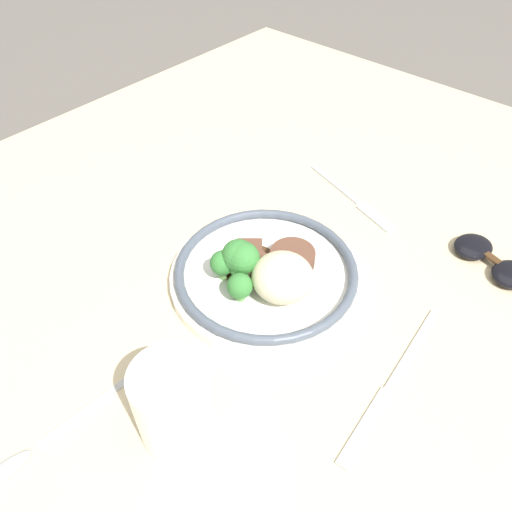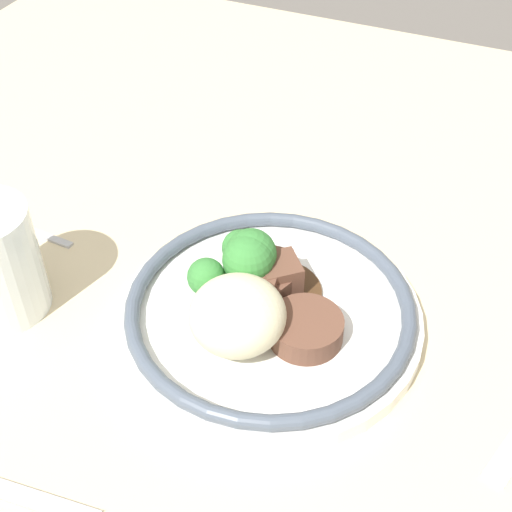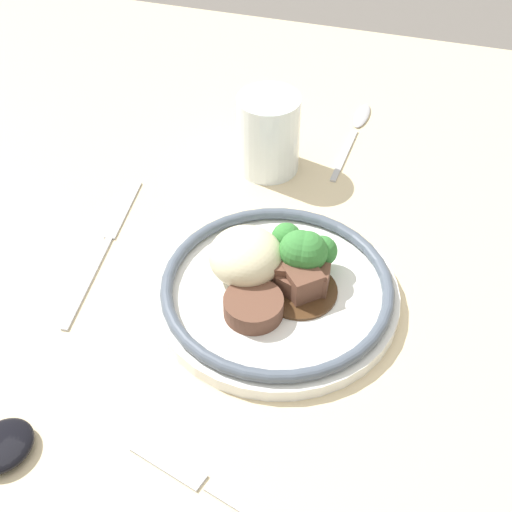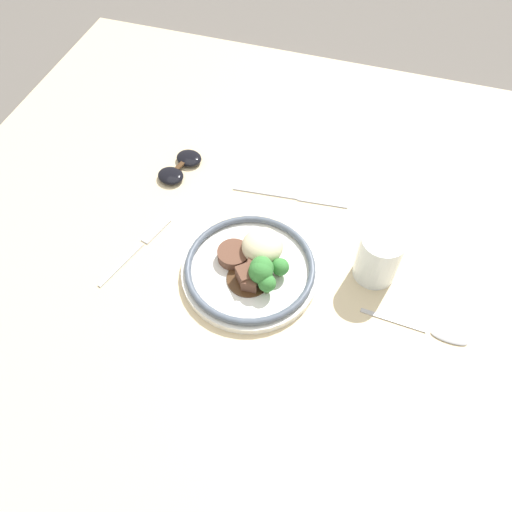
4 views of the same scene
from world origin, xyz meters
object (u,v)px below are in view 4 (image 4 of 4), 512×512
object	(u,v)px
juice_glass	(378,259)
plate	(253,266)
sunglasses	(180,167)
knife	(294,198)
fork	(142,244)
spoon	(435,334)

from	to	relation	value
juice_glass	plate	bearing A→B (deg)	-162.41
juice_glass	sunglasses	size ratio (longest dim) A/B	0.81
knife	fork	bearing A→B (deg)	-145.95
juice_glass	spoon	xyz separation A→B (m)	(0.11, -0.09, -0.04)
knife	spoon	size ratio (longest dim) A/B	1.30
fork	knife	world-z (taller)	same
plate	juice_glass	distance (m)	0.21
juice_glass	fork	bearing A→B (deg)	-171.03
plate	juice_glass	world-z (taller)	juice_glass
knife	plate	bearing A→B (deg)	-102.49
knife	sunglasses	xyz separation A→B (m)	(-0.24, 0.01, 0.01)
plate	sunglasses	bearing A→B (deg)	137.88
knife	sunglasses	size ratio (longest dim) A/B	1.93
plate	juice_glass	bearing A→B (deg)	17.59
juice_glass	spoon	world-z (taller)	juice_glass
plate	sunglasses	size ratio (longest dim) A/B	2.02
plate	spoon	world-z (taller)	plate
fork	sunglasses	size ratio (longest dim) A/B	1.51
spoon	sunglasses	world-z (taller)	sunglasses
knife	spoon	world-z (taller)	spoon
spoon	plate	bearing A→B (deg)	179.09
fork	knife	size ratio (longest dim) A/B	0.78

